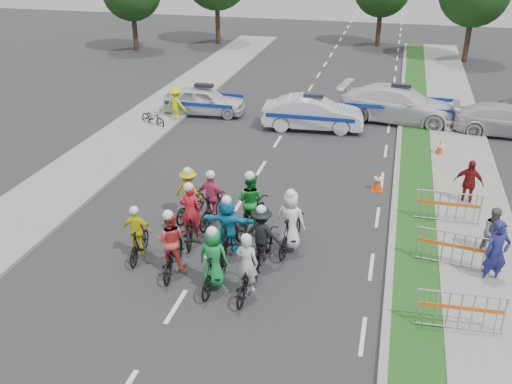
% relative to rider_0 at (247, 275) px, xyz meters
% --- Properties ---
extents(ground, '(90.00, 90.00, 0.00)m').
position_rel_rider_0_xyz_m(ground, '(-1.60, -0.92, -0.61)').
color(ground, '#28282B').
rests_on(ground, ground).
extents(curb_right, '(0.20, 60.00, 0.12)m').
position_rel_rider_0_xyz_m(curb_right, '(3.50, 4.08, -0.55)').
color(curb_right, gray).
rests_on(curb_right, ground).
extents(grass_strip, '(1.20, 60.00, 0.11)m').
position_rel_rider_0_xyz_m(grass_strip, '(4.20, 4.08, -0.55)').
color(grass_strip, '#214A17').
rests_on(grass_strip, ground).
extents(sidewalk_right, '(2.40, 60.00, 0.13)m').
position_rel_rider_0_xyz_m(sidewalk_right, '(6.00, 4.08, -0.54)').
color(sidewalk_right, gray).
rests_on(sidewalk_right, ground).
extents(sidewalk_left, '(3.00, 60.00, 0.13)m').
position_rel_rider_0_xyz_m(sidewalk_left, '(-8.10, 4.08, -0.54)').
color(sidewalk_left, gray).
rests_on(sidewalk_left, ground).
extents(rider_0, '(0.70, 1.82, 1.83)m').
position_rel_rider_0_xyz_m(rider_0, '(0.00, 0.00, 0.00)').
color(rider_0, black).
rests_on(rider_0, ground).
extents(rider_1, '(0.82, 1.82, 1.89)m').
position_rel_rider_0_xyz_m(rider_1, '(-0.89, 0.04, 0.13)').
color(rider_1, black).
rests_on(rider_1, ground).
extents(rider_2, '(0.89, 1.95, 1.92)m').
position_rel_rider_0_xyz_m(rider_2, '(-2.25, 0.54, 0.10)').
color(rider_2, black).
rests_on(rider_2, ground).
extents(rider_3, '(0.88, 1.65, 1.69)m').
position_rel_rider_0_xyz_m(rider_3, '(-3.41, 0.94, 0.05)').
color(rider_3, black).
rests_on(rider_3, ground).
extents(rider_4, '(1.07, 1.87, 1.87)m').
position_rel_rider_0_xyz_m(rider_4, '(0.01, 1.50, 0.12)').
color(rider_4, black).
rests_on(rider_4, ground).
extents(rider_5, '(1.52, 1.82, 1.91)m').
position_rel_rider_0_xyz_m(rider_5, '(-1.03, 1.76, 0.19)').
color(rider_5, black).
rests_on(rider_5, ground).
extents(rider_6, '(1.03, 2.00, 1.95)m').
position_rel_rider_0_xyz_m(rider_6, '(-2.31, 2.24, 0.04)').
color(rider_6, black).
rests_on(rider_6, ground).
extents(rider_7, '(0.91, 1.96, 2.01)m').
position_rel_rider_0_xyz_m(rider_7, '(0.64, 2.38, 0.17)').
color(rider_7, black).
rests_on(rider_7, ground).
extents(rider_8, '(1.06, 2.11, 2.06)m').
position_rel_rider_0_xyz_m(rider_8, '(-0.75, 3.19, 0.15)').
color(rider_8, black).
rests_on(rider_8, ground).
extents(rider_9, '(1.00, 1.85, 1.89)m').
position_rel_rider_0_xyz_m(rider_9, '(-2.01, 3.33, 0.12)').
color(rider_9, black).
rests_on(rider_9, ground).
extents(rider_10, '(1.07, 1.84, 1.79)m').
position_rel_rider_0_xyz_m(rider_10, '(-2.86, 3.59, 0.09)').
color(rider_10, black).
rests_on(rider_10, ground).
extents(police_car_0, '(4.09, 1.96, 1.35)m').
position_rel_rider_0_xyz_m(police_car_0, '(-5.90, 14.02, 0.07)').
color(police_car_0, silver).
rests_on(police_car_0, ground).
extents(police_car_1, '(4.67, 1.99, 1.50)m').
position_rel_rider_0_xyz_m(police_car_1, '(-0.40, 13.10, 0.14)').
color(police_car_1, silver).
rests_on(police_car_1, ground).
extents(police_car_2, '(5.96, 3.12, 1.65)m').
position_rel_rider_0_xyz_m(police_car_2, '(3.36, 15.23, 0.22)').
color(police_car_2, silver).
rests_on(police_car_2, ground).
extents(civilian_sedan, '(4.63, 1.99, 1.33)m').
position_rel_rider_0_xyz_m(civilian_sedan, '(7.98, 14.44, 0.06)').
color(civilian_sedan, silver).
rests_on(civilian_sedan, ground).
extents(spectator_0, '(0.78, 0.64, 1.84)m').
position_rel_rider_0_xyz_m(spectator_0, '(6.10, 2.06, 0.31)').
color(spectator_0, navy).
rests_on(spectator_0, ground).
extents(spectator_1, '(0.86, 0.74, 1.54)m').
position_rel_rider_0_xyz_m(spectator_1, '(6.23, 3.43, 0.16)').
color(spectator_1, '#5B5A5F').
rests_on(spectator_1, ground).
extents(spectator_2, '(1.03, 0.61, 1.64)m').
position_rel_rider_0_xyz_m(spectator_2, '(5.80, 6.67, 0.21)').
color(spectator_2, maroon).
rests_on(spectator_2, ground).
extents(marshal_hiviz, '(1.19, 0.90, 1.64)m').
position_rel_rider_0_xyz_m(marshal_hiviz, '(-6.84, 12.67, 0.21)').
color(marshal_hiviz, '#D7F20C').
rests_on(marshal_hiviz, ground).
extents(barrier_0, '(2.02, 0.60, 1.12)m').
position_rel_rider_0_xyz_m(barrier_0, '(5.10, -0.28, -0.05)').
color(barrier_0, '#A5A8AD').
rests_on(barrier_0, ground).
extents(barrier_1, '(2.05, 0.77, 1.12)m').
position_rel_rider_0_xyz_m(barrier_1, '(5.10, 2.55, -0.05)').
color(barrier_1, '#A5A8AD').
rests_on(barrier_1, ground).
extents(barrier_2, '(2.00, 0.50, 1.12)m').
position_rel_rider_0_xyz_m(barrier_2, '(5.10, 5.13, -0.05)').
color(barrier_2, '#A5A8AD').
rests_on(barrier_2, ground).
extents(cone_0, '(0.40, 0.40, 0.70)m').
position_rel_rider_0_xyz_m(cone_0, '(2.87, 7.15, -0.27)').
color(cone_0, '#F24C0C').
rests_on(cone_0, ground).
extents(cone_1, '(0.40, 0.40, 0.70)m').
position_rel_rider_0_xyz_m(cone_1, '(5.11, 11.02, -0.27)').
color(cone_1, '#F24C0C').
rests_on(cone_1, ground).
extents(parked_bike, '(1.66, 1.22, 0.83)m').
position_rel_rider_0_xyz_m(parked_bike, '(-7.62, 11.67, -0.19)').
color(parked_bike, black).
rests_on(parked_bike, ground).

